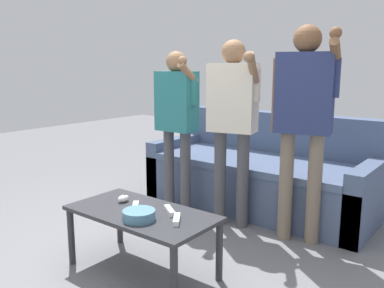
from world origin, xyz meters
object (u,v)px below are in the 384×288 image
player_center (232,112)px  game_remote_nunchuk (123,198)px  player_right (304,109)px  game_remote_wand_near (135,207)px  couch (262,175)px  game_remote_wand_far (177,219)px  snack_bowl (139,215)px  game_remote_wand_spare (170,211)px  player_left (177,113)px  coffee_table (142,219)px

player_center → game_remote_nunchuk: bearing=-104.0°
game_remote_nunchuk → player_right: bearing=51.3°
game_remote_wand_near → couch: bearing=88.6°
player_center → game_remote_wand_far: 1.19m
couch → snack_bowl: 1.75m
game_remote_wand_spare → game_remote_nunchuk: bearing=-175.2°
player_left → coffee_table: bearing=-61.6°
player_center → player_right: player_right is taller
player_left → game_remote_wand_far: (0.82, -0.98, -0.48)m
player_center → game_remote_wand_spare: size_ratio=10.24×
player_right → game_remote_wand_far: size_ratio=10.91×
snack_bowl → game_remote_wand_spare: (0.07, 0.20, -0.01)m
snack_bowl → player_left: 1.35m
couch → player_center: player_center is taller
coffee_table → snack_bowl: 0.17m
game_remote_nunchuk → coffee_table: bearing=-13.9°
game_remote_wand_spare → player_right: bearing=66.3°
couch → coffee_table: (0.02, -1.63, 0.06)m
game_remote_nunchuk → snack_bowl: bearing=-27.8°
game_remote_nunchuk → player_left: (-0.31, 0.93, 0.47)m
snack_bowl → game_remote_wand_far: size_ratio=1.34×
player_center → game_remote_wand_near: (-0.08, -1.02, -0.53)m
game_remote_wand_near → game_remote_nunchuk: bearing=163.4°
snack_bowl → game_remote_nunchuk: size_ratio=2.24×
coffee_table → player_center: 1.19m
snack_bowl → game_remote_wand_spare: bearing=71.3°
game_remote_wand_near → game_remote_wand_far: same height
player_left → player_center: bearing=4.5°
snack_bowl → player_left: (-0.63, 1.10, 0.47)m
coffee_table → game_remote_wand_far: size_ratio=6.61×
player_right → coffee_table: bearing=-118.8°
player_left → game_remote_wand_far: player_left is taller
snack_bowl → game_remote_wand_spare: snack_bowl is taller
player_center → game_remote_wand_spare: player_center is taller
player_center → player_right: (0.58, 0.05, 0.05)m
player_left → game_remote_wand_near: 1.19m
player_center → game_remote_wand_near: 1.15m
game_remote_wand_far → coffee_table: bearing=-179.3°
coffee_table → player_right: (0.59, 1.08, 0.65)m
game_remote_nunchuk → player_center: 1.13m
player_right → game_remote_wand_spare: (-0.43, -0.99, -0.58)m
game_remote_wand_far → game_remote_wand_spare: bearing=146.6°
game_remote_nunchuk → player_right: size_ratio=0.05×
couch → player_right: player_right is taller
game_remote_nunchuk → game_remote_wand_near: bearing=-16.6°
coffee_table → game_remote_nunchuk: (-0.23, 0.06, 0.08)m
snack_bowl → player_left: bearing=119.7°
game_remote_wand_spare → game_remote_wand_far: bearing=-33.4°
game_remote_nunchuk → game_remote_wand_far: 0.52m
couch → coffee_table: couch is taller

